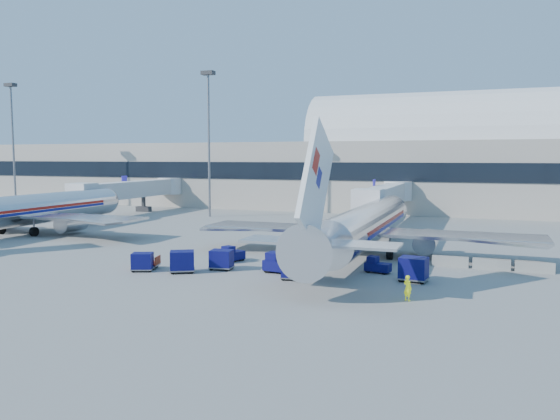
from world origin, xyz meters
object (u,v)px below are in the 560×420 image
at_px(jetbridge_mid, 136,190).
at_px(cart_train_a, 222,259).
at_px(tug_lead, 279,264).
at_px(mast_west, 209,122).
at_px(mast_far_west, 12,127).
at_px(jetbridge_near, 386,196).
at_px(ramp_worker, 408,288).
at_px(cart_train_b, 182,261).
at_px(barrier_mid, 491,264).
at_px(tug_left, 232,254).
at_px(cart_solo_near, 293,269).
at_px(barrier_far, 535,267).
at_px(barrier_near, 450,262).
at_px(cart_open_red, 147,264).
at_px(airliner_mid, 23,210).
at_px(tug_right, 377,265).
at_px(cart_train_c, 142,261).
at_px(cart_solo_far, 414,269).
at_px(airliner_main, 364,225).

xyz_separation_m(jetbridge_mid, cart_train_a, (34.57, -36.79, -3.04)).
bearing_deg(tug_lead, mast_west, 133.92).
bearing_deg(jetbridge_mid, mast_far_west, -178.19).
xyz_separation_m(jetbridge_near, ramp_worker, (8.46, -41.41, -3.08)).
bearing_deg(mast_far_west, jetbridge_near, 0.68).
height_order(jetbridge_mid, cart_train_b, jetbridge_mid).
relative_size(barrier_mid, tug_left, 1.21).
xyz_separation_m(barrier_mid, cart_solo_near, (-14.32, -9.43, 0.35)).
relative_size(barrier_far, tug_lead, 1.10).
distance_m(mast_west, tug_left, 40.44).
relative_size(barrier_far, cart_train_a, 1.46).
xyz_separation_m(mast_west, tug_lead, (25.08, -35.50, -14.03)).
distance_m(barrier_near, cart_open_red, 25.84).
distance_m(tug_left, cart_open_red, 7.50).
height_order(mast_far_west, tug_lead, mast_far_west).
height_order(mast_far_west, tug_left, mast_far_west).
bearing_deg(cart_train_a, airliner_mid, 154.30).
bearing_deg(tug_right, tug_left, -169.81).
xyz_separation_m(barrier_far, cart_train_a, (-24.43, -7.98, 0.43)).
xyz_separation_m(tug_lead, ramp_worker, (10.97, -5.11, 0.09)).
bearing_deg(barrier_far, barrier_near, 180.00).
height_order(jetbridge_mid, barrier_far, jetbridge_mid).
height_order(airliner_mid, jetbridge_near, airliner_mid).
height_order(tug_lead, cart_train_c, tug_lead).
distance_m(jetbridge_near, mast_west, 29.67).
bearing_deg(cart_train_c, cart_solo_far, -10.94).
bearing_deg(cart_solo_far, airliner_mid, 176.06).
xyz_separation_m(jetbridge_near, jetbridge_mid, (-42.00, 0.00, 0.00)).
bearing_deg(mast_west, barrier_mid, -34.14).
height_order(cart_solo_far, cart_open_red, cart_solo_far).
bearing_deg(barrier_far, cart_open_red, -162.27).
bearing_deg(cart_train_b, cart_solo_near, -24.81).
bearing_deg(cart_solo_near, jetbridge_mid, 129.95).
distance_m(mast_far_west, mast_west, 40.00).
bearing_deg(barrier_mid, jetbridge_mid, 152.65).
bearing_deg(tug_right, cart_solo_near, -128.66).
xyz_separation_m(mast_west, ramp_worker, (36.06, -40.61, -13.94)).
distance_m(jetbridge_near, barrier_near, 30.82).
height_order(barrier_mid, cart_train_a, cart_train_a).
bearing_deg(mast_west, cart_solo_near, -54.22).
distance_m(jetbridge_near, tug_right, 33.97).
relative_size(tug_right, ramp_worker, 1.28).
distance_m(jetbridge_mid, tug_right, 57.75).
height_order(airliner_mid, cart_train_a, airliner_mid).
bearing_deg(jetbridge_near, mast_west, -178.32).
distance_m(barrier_far, tug_right, 12.89).
height_order(mast_far_west, barrier_far, mast_far_west).
bearing_deg(barrier_near, cart_train_b, -153.42).
xyz_separation_m(airliner_main, ramp_worker, (6.06, -15.11, -2.08)).
height_order(airliner_main, tug_lead, airliner_main).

